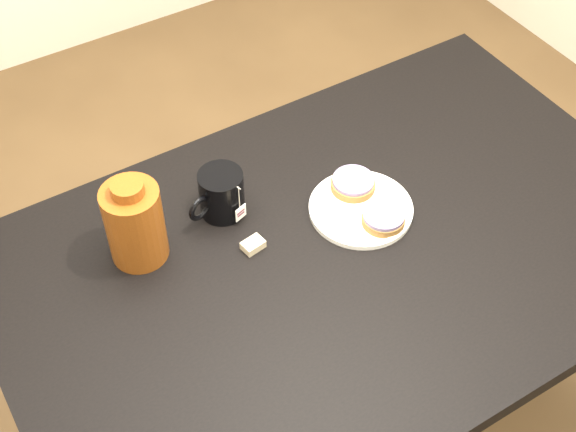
% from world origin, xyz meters
% --- Properties ---
extents(ground_plane, '(4.00, 4.00, 0.00)m').
position_xyz_m(ground_plane, '(0.00, 0.00, 0.00)').
color(ground_plane, brown).
extents(table, '(1.40, 0.90, 0.75)m').
position_xyz_m(table, '(0.00, 0.00, 0.67)').
color(table, black).
rests_on(table, ground_plane).
extents(plate, '(0.22, 0.22, 0.02)m').
position_xyz_m(plate, '(0.09, 0.07, 0.76)').
color(plate, white).
rests_on(plate, table).
extents(bagel_back, '(0.14, 0.14, 0.03)m').
position_xyz_m(bagel_back, '(0.11, 0.12, 0.78)').
color(bagel_back, brown).
rests_on(bagel_back, plate).
extents(bagel_front, '(0.12, 0.12, 0.03)m').
position_xyz_m(bagel_front, '(0.11, 0.01, 0.78)').
color(bagel_front, brown).
rests_on(bagel_front, plate).
extents(mug, '(0.15, 0.12, 0.11)m').
position_xyz_m(mug, '(-0.16, 0.22, 0.80)').
color(mug, black).
rests_on(mug, table).
extents(teabag_pouch, '(0.05, 0.04, 0.02)m').
position_xyz_m(teabag_pouch, '(-0.15, 0.10, 0.76)').
color(teabag_pouch, '#C6B793').
rests_on(teabag_pouch, table).
extents(bagel_package, '(0.12, 0.12, 0.20)m').
position_xyz_m(bagel_package, '(-0.36, 0.21, 0.84)').
color(bagel_package, '#58260B').
rests_on(bagel_package, table).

